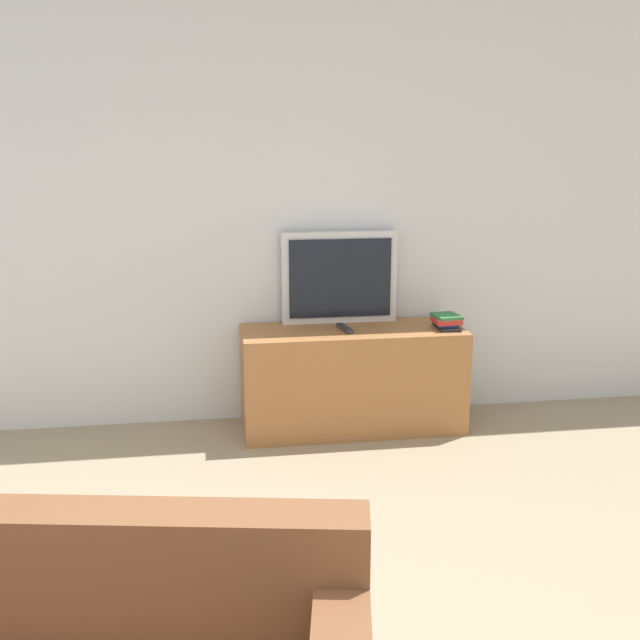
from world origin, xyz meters
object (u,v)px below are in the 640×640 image
(television, at_px, (339,277))
(book_stack, at_px, (446,322))
(remote_on_stand, at_px, (345,328))
(tv_stand, at_px, (352,379))

(television, relative_size, book_stack, 3.10)
(book_stack, relative_size, remote_on_stand, 1.12)
(television, height_order, book_stack, television)
(tv_stand, xyz_separation_m, remote_on_stand, (-0.05, -0.03, 0.32))
(tv_stand, xyz_separation_m, television, (-0.05, 0.20, 0.58))
(tv_stand, distance_m, television, 0.62)
(tv_stand, relative_size, book_stack, 5.80)
(tv_stand, bearing_deg, book_stack, -7.09)
(tv_stand, relative_size, remote_on_stand, 6.50)
(tv_stand, height_order, remote_on_stand, remote_on_stand)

